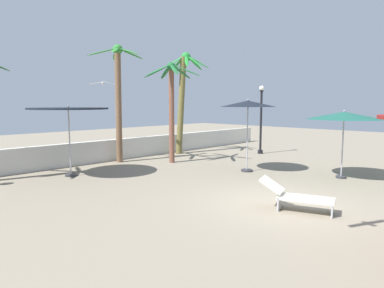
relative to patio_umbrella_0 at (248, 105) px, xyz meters
The scene contains 11 objects.
ground_plane 5.36m from the patio_umbrella_0, 133.69° to the right, with size 56.00×56.00×0.00m, color gray.
boundary_wall 7.47m from the patio_umbrella_0, 116.53° to the left, with size 25.20×0.30×1.02m, color silver.
patio_umbrella_0 is the anchor object (origin of this frame).
patio_umbrella_1 3.59m from the patio_umbrella_0, 67.18° to the right, with size 2.67×2.67×2.54m.
patio_umbrella_2 6.98m from the patio_umbrella_0, 141.35° to the left, with size 2.94×2.94×2.72m.
palm_tree_1 3.87m from the patio_umbrella_0, 100.14° to the left, with size 2.92×2.79×4.65m.
palm_tree_2 6.04m from the patio_umbrella_0, 71.32° to the left, with size 2.59×2.60×5.57m.
palm_tree_3 6.16m from the patio_umbrella_0, 111.86° to the left, with size 2.61×2.67×5.48m.
lamp_post_1 5.34m from the patio_umbrella_0, 26.87° to the left, with size 0.29×0.29×3.73m.
lounge_chair_0 5.78m from the patio_umbrella_0, 131.27° to the right, with size 1.13×1.94×0.83m.
seagull_0 7.26m from the patio_umbrella_0, 109.51° to the left, with size 1.07×0.91×0.20m.
Camera 1 is at (-8.53, -4.78, 2.80)m, focal length 32.54 mm.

